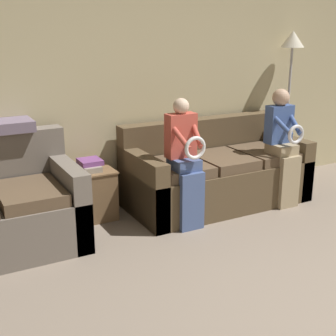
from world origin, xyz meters
name	(u,v)px	position (x,y,z in m)	size (l,w,h in m)	color
wall_back	(170,87)	(0.00, 3.25, 1.27)	(7.36, 0.06, 2.55)	#C6B789
couch_main	(215,174)	(0.30, 2.74, 0.34)	(2.02, 0.94, 0.91)	brown
child_left_seated	(185,158)	(-0.33, 2.35, 0.70)	(0.30, 0.37, 1.28)	#475B8E
child_right_seated	(283,142)	(0.92, 2.35, 0.72)	(0.30, 0.38, 1.29)	tan
side_shelf	(91,193)	(-1.09, 2.98, 0.27)	(0.46, 0.45, 0.52)	brown
book_stack	(90,165)	(-1.09, 2.98, 0.58)	(0.22, 0.29, 0.11)	gray
floor_lamp	(291,59)	(1.56, 3.02, 1.55)	(0.28, 0.28, 1.88)	#2D2B28
throw_pillow	(12,125)	(-1.80, 3.04, 1.05)	(0.36, 0.36, 0.10)	slate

